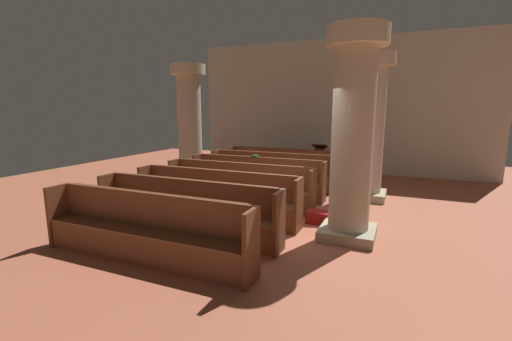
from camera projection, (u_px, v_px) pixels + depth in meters
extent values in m
plane|color=#AD5B42|center=(275.00, 222.00, 6.68)|extent=(19.20, 19.20, 0.00)
cube|color=beige|center=(336.00, 107.00, 11.78)|extent=(10.00, 0.16, 4.50)
cube|color=brown|center=(282.00, 167.00, 10.48)|extent=(3.35, 0.38, 0.05)
cube|color=brown|center=(284.00, 157.00, 10.58)|extent=(3.35, 0.04, 0.52)
cube|color=brown|center=(285.00, 149.00, 10.58)|extent=(3.22, 0.06, 0.02)
cube|color=brown|center=(233.00, 162.00, 11.13)|extent=(0.06, 0.44, 0.98)
cube|color=brown|center=(339.00, 169.00, 9.80)|extent=(0.06, 0.44, 0.98)
cube|color=brown|center=(280.00, 175.00, 10.36)|extent=(3.35, 0.03, 0.39)
cube|color=brown|center=(270.00, 172.00, 9.55)|extent=(3.35, 0.38, 0.05)
cube|color=brown|center=(273.00, 162.00, 9.65)|extent=(3.35, 0.04, 0.52)
cube|color=brown|center=(273.00, 153.00, 9.65)|extent=(3.22, 0.06, 0.02)
cube|color=brown|center=(217.00, 166.00, 10.21)|extent=(0.06, 0.44, 0.98)
cube|color=brown|center=(332.00, 175.00, 8.88)|extent=(0.06, 0.44, 0.98)
cube|color=brown|center=(268.00, 181.00, 9.43)|extent=(3.35, 0.03, 0.39)
cube|color=brown|center=(256.00, 179.00, 8.63)|extent=(3.35, 0.38, 0.05)
cube|color=brown|center=(259.00, 167.00, 8.73)|extent=(3.35, 0.04, 0.52)
cube|color=brown|center=(259.00, 157.00, 8.73)|extent=(3.22, 0.06, 0.02)
cube|color=brown|center=(198.00, 172.00, 9.28)|extent=(0.06, 0.44, 0.98)
cube|color=brown|center=(323.00, 183.00, 7.95)|extent=(0.06, 0.44, 0.98)
cube|color=brown|center=(253.00, 189.00, 8.51)|extent=(3.35, 0.03, 0.39)
cube|color=brown|center=(238.00, 188.00, 7.70)|extent=(3.35, 0.38, 0.05)
cube|color=brown|center=(241.00, 174.00, 7.80)|extent=(3.35, 0.04, 0.52)
cube|color=brown|center=(242.00, 163.00, 7.80)|extent=(3.22, 0.06, 0.02)
cube|color=brown|center=(175.00, 179.00, 8.36)|extent=(0.06, 0.44, 0.98)
cube|color=brown|center=(313.00, 193.00, 7.03)|extent=(0.06, 0.44, 0.98)
cube|color=brown|center=(235.00, 199.00, 7.58)|extent=(3.35, 0.03, 0.39)
cube|color=brown|center=(215.00, 199.00, 6.77)|extent=(3.35, 0.38, 0.05)
cube|color=brown|center=(219.00, 183.00, 6.88)|extent=(3.35, 0.04, 0.52)
cube|color=brown|center=(220.00, 170.00, 6.87)|extent=(3.22, 0.06, 0.02)
cube|color=brown|center=(146.00, 188.00, 7.43)|extent=(0.06, 0.44, 0.98)
cube|color=brown|center=(298.00, 205.00, 6.10)|extent=(0.06, 0.44, 0.98)
cube|color=brown|center=(211.00, 212.00, 6.66)|extent=(3.35, 0.03, 0.39)
cube|color=brown|center=(185.00, 213.00, 5.85)|extent=(3.35, 0.38, 0.05)
cube|color=brown|center=(190.00, 194.00, 5.95)|extent=(3.35, 0.04, 0.52)
cube|color=brown|center=(191.00, 180.00, 5.95)|extent=(3.22, 0.06, 0.02)
cube|color=brown|center=(109.00, 199.00, 6.50)|extent=(0.06, 0.44, 0.98)
cube|color=brown|center=(279.00, 223.00, 5.17)|extent=(0.06, 0.44, 0.98)
cube|color=brown|center=(179.00, 228.00, 5.73)|extent=(3.35, 0.03, 0.39)
cube|color=brown|center=(143.00, 232.00, 4.92)|extent=(3.35, 0.38, 0.05)
cube|color=brown|center=(150.00, 210.00, 5.02)|extent=(3.35, 0.04, 0.52)
cube|color=brown|center=(151.00, 193.00, 5.02)|extent=(3.22, 0.06, 0.02)
cube|color=brown|center=(60.00, 214.00, 5.58)|extent=(0.06, 0.44, 0.98)
cube|color=brown|center=(252.00, 248.00, 4.25)|extent=(0.06, 0.44, 0.98)
cube|color=brown|center=(135.00, 251.00, 4.80)|extent=(3.35, 0.03, 0.39)
cube|color=tan|center=(365.00, 194.00, 8.49)|extent=(0.94, 0.94, 0.18)
cylinder|color=#BCB293|center=(369.00, 131.00, 8.21)|extent=(0.69, 0.69, 2.97)
cylinder|color=beige|center=(373.00, 60.00, 7.92)|extent=(1.00, 1.00, 0.30)
cube|color=tan|center=(192.00, 178.00, 10.46)|extent=(0.94, 0.94, 0.18)
cylinder|color=#BCB293|center=(190.00, 127.00, 10.18)|extent=(0.69, 0.69, 2.97)
cylinder|color=beige|center=(188.00, 70.00, 9.89)|extent=(1.00, 1.00, 0.30)
cube|color=tan|center=(348.00, 232.00, 5.89)|extent=(0.91, 0.91, 0.18)
cylinder|color=#BCB293|center=(352.00, 141.00, 5.61)|extent=(0.67, 0.67, 2.97)
cylinder|color=beige|center=(357.00, 36.00, 5.32)|extent=(0.98, 0.98, 0.30)
cube|color=#411E13|center=(319.00, 176.00, 11.12)|extent=(0.45, 0.45, 0.06)
cube|color=#4C2316|center=(319.00, 163.00, 11.04)|extent=(0.28, 0.28, 0.95)
cube|color=#502518|center=(320.00, 146.00, 10.95)|extent=(0.48, 0.35, 0.15)
cube|color=#194723|center=(255.00, 156.00, 8.76)|extent=(0.14, 0.20, 0.04)
cube|color=maroon|center=(318.00, 217.00, 6.63)|extent=(0.43, 0.31, 0.24)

